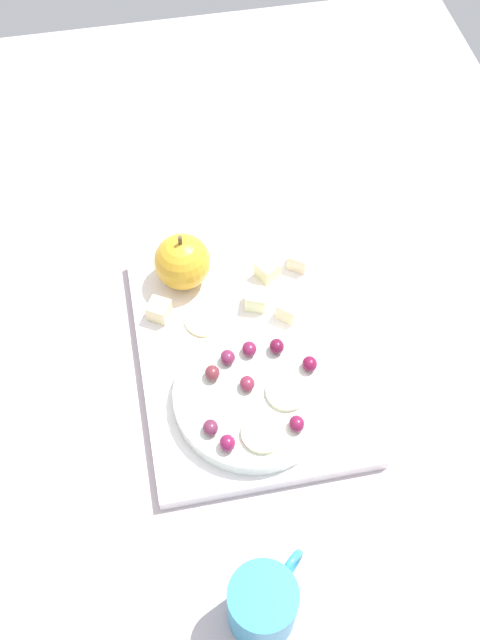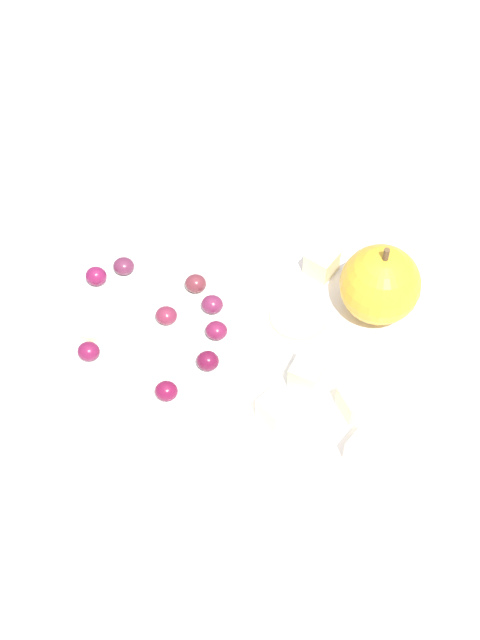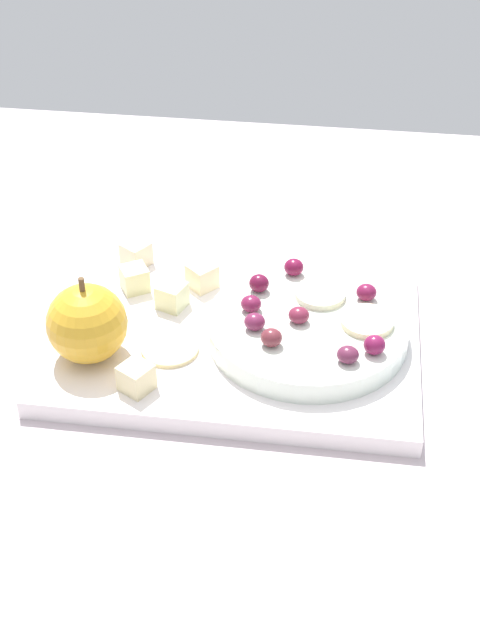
# 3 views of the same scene
# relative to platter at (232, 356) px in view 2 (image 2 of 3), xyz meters

# --- Properties ---
(table) EXTENTS (1.40, 1.03, 0.04)m
(table) POSITION_rel_platter_xyz_m (-0.01, -0.03, -0.03)
(table) COLOR #B8A8AE
(table) RESTS_ON ground
(platter) EXTENTS (0.34, 0.25, 0.02)m
(platter) POSITION_rel_platter_xyz_m (0.00, 0.00, 0.00)
(platter) COLOR white
(platter) RESTS_ON table
(serving_dish) EXTENTS (0.18, 0.18, 0.02)m
(serving_dish) POSITION_rel_platter_xyz_m (0.07, -0.01, 0.02)
(serving_dish) COLOR white
(serving_dish) RESTS_ON platter
(apple_whole) EXTENTS (0.07, 0.07, 0.07)m
(apple_whole) POSITION_rel_platter_xyz_m (-0.12, -0.06, 0.04)
(apple_whole) COLOR gold
(apple_whole) RESTS_ON platter
(apple_stem) EXTENTS (0.01, 0.01, 0.01)m
(apple_stem) POSITION_rel_platter_xyz_m (-0.12, -0.06, 0.09)
(apple_stem) COLOR brown
(apple_stem) RESTS_ON apple_whole
(cheese_cube_0) EXTENTS (0.03, 0.03, 0.02)m
(cheese_cube_0) POSITION_rel_platter_xyz_m (-0.04, 0.06, 0.02)
(cheese_cube_0) COLOR beige
(cheese_cube_0) RESTS_ON platter
(cheese_cube_1) EXTENTS (0.03, 0.03, 0.02)m
(cheese_cube_1) POSITION_rel_platter_xyz_m (-0.11, 0.05, 0.02)
(cheese_cube_1) COLOR beige
(cheese_cube_1) RESTS_ON platter
(cheese_cube_2) EXTENTS (0.03, 0.03, 0.02)m
(cheese_cube_2) POSITION_rel_platter_xyz_m (-0.07, -0.10, 0.02)
(cheese_cube_2) COLOR beige
(cheese_cube_2) RESTS_ON platter
(cheese_cube_3) EXTENTS (0.03, 0.03, 0.02)m
(cheese_cube_3) POSITION_rel_platter_xyz_m (-0.07, 0.03, 0.02)
(cheese_cube_3) COLOR beige
(cheese_cube_3) RESTS_ON platter
(cheese_cube_4) EXTENTS (0.03, 0.03, 0.02)m
(cheese_cube_4) POSITION_rel_platter_xyz_m (-0.12, 0.09, 0.02)
(cheese_cube_4) COLOR beige
(cheese_cube_4) RESTS_ON platter
(cracker_0) EXTENTS (0.05, 0.05, 0.00)m
(cracker_0) POSITION_rel_platter_xyz_m (-0.05, -0.04, 0.01)
(cracker_0) COLOR beige
(cracker_0) RESTS_ON platter
(grape_0) EXTENTS (0.02, 0.02, 0.02)m
(grape_0) POSITION_rel_platter_xyz_m (0.04, -0.05, 0.04)
(grape_0) COLOR maroon
(grape_0) RESTS_ON serving_dish
(grape_1) EXTENTS (0.02, 0.02, 0.02)m
(grape_1) POSITION_rel_platter_xyz_m (0.01, 0.00, 0.04)
(grape_1) COLOR maroon
(grape_1) RESTS_ON serving_dish
(grape_2) EXTENTS (0.02, 0.02, 0.02)m
(grape_2) POSITION_rel_platter_xyz_m (0.13, -0.05, 0.04)
(grape_2) COLOR maroon
(grape_2) RESTS_ON serving_dish
(grape_3) EXTENTS (0.02, 0.02, 0.02)m
(grape_3) POSITION_rel_platter_xyz_m (0.05, 0.06, 0.04)
(grape_3) COLOR maroon
(grape_3) RESTS_ON serving_dish
(grape_4) EXTENTS (0.02, 0.02, 0.02)m
(grape_4) POSITION_rel_platter_xyz_m (0.02, -0.03, 0.04)
(grape_4) COLOR maroon
(grape_4) RESTS_ON serving_dish
(grape_5) EXTENTS (0.02, 0.02, 0.02)m
(grape_5) POSITION_rel_platter_xyz_m (0.02, 0.03, 0.04)
(grape_5) COLOR maroon
(grape_5) RESTS_ON serving_dish
(grape_6) EXTENTS (0.02, 0.02, 0.02)m
(grape_6) POSITION_rel_platter_xyz_m (0.10, -0.06, 0.04)
(grape_6) COLOR #61243F
(grape_6) RESTS_ON serving_dish
(grape_7) EXTENTS (0.02, 0.02, 0.02)m
(grape_7) POSITION_rel_platter_xyz_m (0.06, -0.01, 0.04)
(grape_7) COLOR maroon
(grape_7) RESTS_ON serving_dish
(grape_8) EXTENTS (0.02, 0.02, 0.02)m
(grape_8) POSITION_rel_platter_xyz_m (0.12, 0.03, 0.04)
(grape_8) COLOR maroon
(grape_8) RESTS_ON serving_dish
(apple_slice_0) EXTENTS (0.05, 0.05, 0.01)m
(apple_slice_0) POSITION_rel_platter_xyz_m (0.07, 0.03, 0.03)
(apple_slice_0) COLOR beige
(apple_slice_0) RESTS_ON serving_dish
(apple_slice_1) EXTENTS (0.05, 0.05, 0.01)m
(apple_slice_1) POSITION_rel_platter_xyz_m (0.12, -0.01, 0.03)
(apple_slice_1) COLOR beige
(apple_slice_1) RESTS_ON serving_dish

